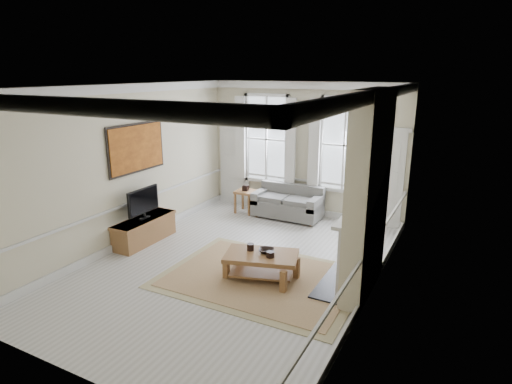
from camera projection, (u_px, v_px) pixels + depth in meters
The scene contains 23 objects.
floor at pixel (234, 265), 8.31m from camera, with size 7.20×7.20×0.00m, color #B7B5AD.
ceiling at pixel (232, 85), 7.38m from camera, with size 7.20×7.20×0.00m, color white.
back_wall at pixel (304, 150), 10.92m from camera, with size 5.20×5.20×0.00m, color beige.
left_wall at pixel (127, 166), 9.00m from camera, with size 7.20×7.20×0.00m, color beige.
right_wall at pixel (376, 200), 6.69m from camera, with size 7.20×7.20×0.00m, color beige.
window_left at pixel (267, 139), 11.28m from camera, with size 1.26×0.20×2.20m, color #B2BCC6, non-canonical shape.
window_right at pixel (345, 145), 10.35m from camera, with size 1.26×0.20×2.20m, color #B2BCC6, non-canonical shape.
door_left at pixel (235, 163), 11.94m from camera, with size 0.90×0.08×2.30m, color silver.
door_right at pixel (384, 180), 10.12m from camera, with size 0.90×0.08×2.30m, color silver.
painting at pixel (137, 148), 9.14m from camera, with size 0.05×1.66×1.06m, color #C46A21.
chimney_breast at pixel (368, 195), 6.94m from camera, with size 0.35×1.70×3.38m, color beige.
hearth at pixel (337, 282), 7.58m from camera, with size 0.55×1.50×0.05m, color black.
fireplace at pixel (351, 247), 7.30m from camera, with size 0.21×1.45×1.33m.
mirror at pixel (356, 173), 6.94m from camera, with size 0.06×1.26×1.06m, color #B98B33.
sofa at pixel (288, 204), 10.96m from camera, with size 1.72×0.84×0.83m.
side_table at pixel (246, 195), 11.29m from camera, with size 0.50×0.50×0.60m.
rug at pixel (261, 278), 7.78m from camera, with size 3.50×2.60×0.02m, color #A28053.
coffee_table at pixel (261, 258), 7.67m from camera, with size 1.45×1.09×0.48m.
ceramic_pot_a at pixel (250, 247), 7.79m from camera, with size 0.13×0.13×0.13m, color black.
ceramic_pot_b at pixel (270, 254), 7.50m from camera, with size 0.14×0.14×0.10m, color black.
bowl at pixel (266, 251), 7.70m from camera, with size 0.28×0.28×0.07m, color black.
tv_stand at pixel (145, 230), 9.37m from camera, with size 0.49×1.54×0.55m, color brown.
tv at pixel (143, 201), 9.18m from camera, with size 0.08×0.90×0.68m.
Camera 1 is at (3.88, -6.55, 3.64)m, focal length 30.00 mm.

